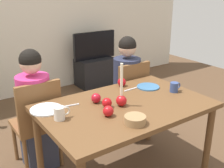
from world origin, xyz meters
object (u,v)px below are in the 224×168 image
object	(u,v)px
plate_right	(148,87)
apple_far_edge	(122,82)
dining_table	(126,113)
mug_left	(60,113)
apple_near_candle	(108,111)
apple_by_right_mug	(96,98)
plate_left	(46,109)
tv_stand	(95,72)
tv	(95,45)
person_left_child	(36,113)
person_right_child	(127,89)
bowl_walnuts	(135,120)
apple_by_left_plate	(107,103)
candle_centerpiece	(122,98)
chair_right	(128,95)
chair_left	(38,120)
mug_right	(174,87)

from	to	relation	value
plate_right	apple_far_edge	world-z (taller)	apple_far_edge
dining_table	apple_far_edge	distance (m)	0.45
mug_left	apple_near_candle	xyz separation A→B (m)	(0.32, -0.16, -0.01)
apple_by_right_mug	plate_left	bearing A→B (deg)	165.77
tv_stand	apple_far_edge	size ratio (longest dim) A/B	7.76
tv	mug_left	world-z (taller)	tv
plate_right	apple_far_edge	distance (m)	0.26
person_left_child	apple_far_edge	size ratio (longest dim) A/B	14.21
plate_right	apple_near_candle	bearing A→B (deg)	-156.44
person_right_child	bowl_walnuts	distance (m)	1.17
plate_right	apple_by_left_plate	distance (m)	0.60
tv	plate_right	bearing A→B (deg)	-107.77
tv_stand	candle_centerpiece	size ratio (longest dim) A/B	1.77
tv	mug_left	size ratio (longest dim) A/B	6.21
bowl_walnuts	apple_far_edge	size ratio (longest dim) A/B	1.91
chair_right	apple_far_edge	size ratio (longest dim) A/B	10.91
apple_by_left_plate	apple_far_edge	xyz separation A→B (m)	(0.39, 0.33, 0.00)
person_right_child	apple_by_right_mug	bearing A→B (deg)	-145.76
candle_centerpiece	person_left_child	bearing A→B (deg)	128.41
bowl_walnuts	apple_far_edge	world-z (taller)	apple_far_edge
dining_table	apple_far_edge	xyz separation A→B (m)	(0.23, 0.37, 0.12)
chair_left	plate_right	bearing A→B (deg)	-23.03
bowl_walnuts	apple_by_right_mug	world-z (taller)	apple_by_right_mug
dining_table	chair_right	distance (m)	0.81
plate_right	dining_table	bearing A→B (deg)	-155.46
mug_right	plate_right	bearing A→B (deg)	118.69
person_left_child	apple_near_candle	world-z (taller)	person_left_child
apple_by_left_plate	apple_far_edge	distance (m)	0.51
tv_stand	apple_near_candle	bearing A→B (deg)	-119.16
plate_right	apple_by_right_mug	xyz separation A→B (m)	(-0.60, -0.02, 0.04)
person_left_child	tv_stand	size ratio (longest dim) A/B	1.83
plate_left	apple_far_edge	distance (m)	0.82
candle_centerpiece	bowl_walnuts	distance (m)	0.32
person_left_child	dining_table	bearing A→B (deg)	-49.03
person_left_child	plate_left	size ratio (longest dim) A/B	4.60
tv	plate_right	world-z (taller)	tv
plate_left	mug_right	xyz separation A→B (m)	(1.13, -0.30, 0.04)
tv_stand	mug_left	world-z (taller)	mug_left
person_right_child	candle_centerpiece	size ratio (longest dim) A/B	3.24
apple_far_edge	person_left_child	bearing A→B (deg)	160.87
chair_left	candle_centerpiece	xyz separation A→B (m)	(0.51, -0.61, 0.31)
apple_near_candle	mug_right	bearing A→B (deg)	4.79
plate_left	bowl_walnuts	world-z (taller)	bowl_walnuts
mug_left	plate_right	bearing A→B (deg)	7.47
person_right_child	apple_far_edge	size ratio (longest dim) A/B	14.21
candle_centerpiece	chair_right	bearing A→B (deg)	47.88
apple_by_left_plate	mug_left	bearing A→B (deg)	176.58
apple_by_right_mug	apple_far_edge	size ratio (longest dim) A/B	1.00
chair_left	person_left_child	size ratio (longest dim) A/B	0.77
dining_table	chair_right	bearing A→B (deg)	50.18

